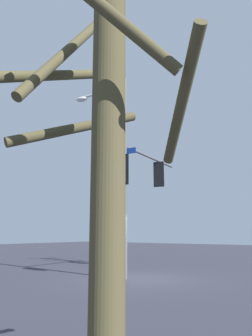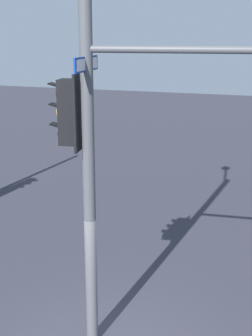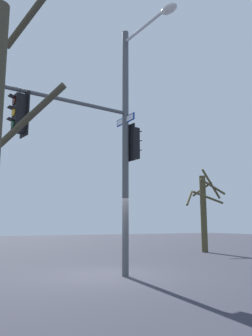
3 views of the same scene
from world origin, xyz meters
name	(u,v)px [view 3 (image 3 of 3)]	position (x,y,z in m)	size (l,w,h in m)	color
ground_plane	(109,275)	(0.00, 0.00, 0.00)	(80.00, 80.00, 0.00)	#2F303B
main_signal_pole_assembly	(107,127)	(0.67, -0.43, 4.79)	(3.23, 5.89, 8.53)	#4C4F54
bare_tree_across_street	(204,209)	(-5.52, 8.83, 2.56)	(2.47, 2.16, 4.89)	#4A432A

